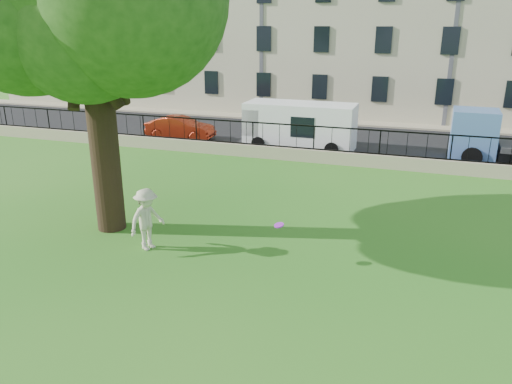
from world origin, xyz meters
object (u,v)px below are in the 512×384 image
(red_sedan, at_px, (180,128))
(white_van, at_px, (300,126))
(man, at_px, (147,219))
(frisbee, at_px, (279,225))

(red_sedan, xyz_separation_m, white_van, (6.86, 0.00, 0.54))
(red_sedan, bearing_deg, white_van, -92.32)
(man, distance_m, frisbee, 3.83)
(frisbee, height_order, white_van, white_van)
(frisbee, bearing_deg, white_van, 101.26)
(white_van, bearing_deg, man, -94.42)
(frisbee, xyz_separation_m, red_sedan, (-9.41, 12.83, -0.44))
(white_van, bearing_deg, red_sedan, -179.05)
(red_sedan, bearing_deg, man, -159.36)
(red_sedan, distance_m, white_van, 6.88)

